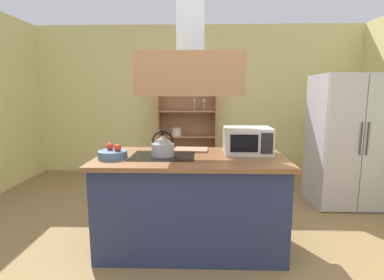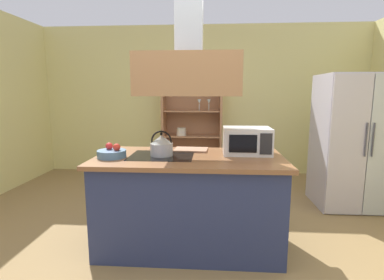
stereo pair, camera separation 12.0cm
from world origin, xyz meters
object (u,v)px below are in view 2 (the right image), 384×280
at_px(refrigerator, 353,142).
at_px(cutting_board, 191,150).
at_px(dish_cabinet, 192,131).
at_px(microwave, 247,141).
at_px(kettle, 162,145).
at_px(fruit_bowl, 112,153).

bearing_deg(refrigerator, cutting_board, -156.11).
distance_m(refrigerator, dish_cabinet, 2.61).
xyz_separation_m(cutting_board, microwave, (0.56, -0.13, 0.12)).
xyz_separation_m(dish_cabinet, kettle, (-0.11, -2.59, 0.20)).
distance_m(dish_cabinet, fruit_bowl, 2.75).
bearing_deg(dish_cabinet, fruit_bowl, -101.80).
distance_m(dish_cabinet, kettle, 2.60).
bearing_deg(cutting_board, refrigerator, 23.89).
bearing_deg(cutting_board, fruit_bowl, -151.47).
bearing_deg(fruit_bowl, cutting_board, 28.53).
relative_size(refrigerator, kettle, 7.22).
bearing_deg(cutting_board, kettle, -132.92).
bearing_deg(cutting_board, microwave, -12.79).
relative_size(cutting_board, microwave, 0.74).
height_order(refrigerator, kettle, refrigerator).
bearing_deg(kettle, dish_cabinet, 87.50).
distance_m(cutting_board, fruit_bowl, 0.81).
distance_m(refrigerator, fruit_bowl, 3.06).
distance_m(microwave, fruit_bowl, 1.30).
xyz_separation_m(kettle, cutting_board, (0.26, 0.28, -0.09)).
height_order(dish_cabinet, fruit_bowl, dish_cabinet).
height_order(cutting_board, fruit_bowl, fruit_bowl).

